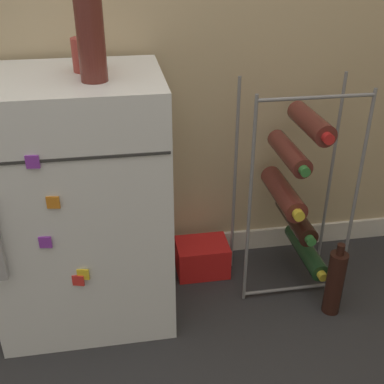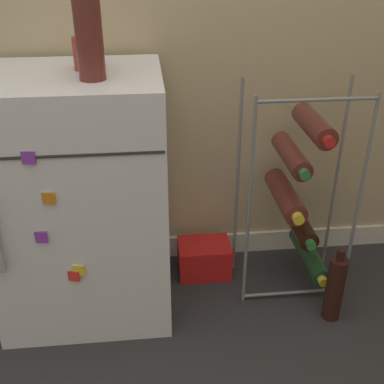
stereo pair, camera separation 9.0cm
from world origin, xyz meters
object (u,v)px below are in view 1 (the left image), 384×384
object	(u,v)px
mini_fridge	(81,203)
fridge_top_cup	(86,55)
wine_rack	(296,191)
soda_box	(202,257)
fridge_top_bottle	(91,38)
loose_bottle_floor	(335,282)

from	to	relation	value
mini_fridge	fridge_top_cup	size ratio (longest dim) A/B	8.87
mini_fridge	wine_rack	bearing A→B (deg)	2.29
soda_box	wine_rack	bearing A→B (deg)	-15.72
wine_rack	soda_box	world-z (taller)	wine_rack
wine_rack	mini_fridge	bearing A→B (deg)	-177.71
mini_fridge	wine_rack	distance (m)	0.76
wine_rack	soda_box	xyz separation A→B (m)	(-0.33, 0.09, -0.32)
mini_fridge	fridge_top_cup	bearing A→B (deg)	33.45
mini_fridge	soda_box	bearing A→B (deg)	15.79
fridge_top_cup	soda_box	bearing A→B (deg)	12.27
mini_fridge	fridge_top_bottle	world-z (taller)	fridge_top_bottle
wine_rack	fridge_top_cup	distance (m)	0.86
soda_box	fridge_top_cup	world-z (taller)	fridge_top_cup
fridge_top_cup	fridge_top_bottle	world-z (taller)	fridge_top_bottle
mini_fridge	fridge_top_cup	xyz separation A→B (m)	(0.06, 0.04, 0.47)
fridge_top_bottle	soda_box	bearing A→B (deg)	29.62
soda_box	fridge_top_bottle	distance (m)	0.98
soda_box	fridge_top_cup	distance (m)	0.91
mini_fridge	loose_bottle_floor	bearing A→B (deg)	-12.18
soda_box	fridge_top_bottle	xyz separation A→B (m)	(-0.35, -0.20, 0.90)
soda_box	fridge_top_cup	bearing A→B (deg)	-167.73
fridge_top_bottle	loose_bottle_floor	distance (m)	1.14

